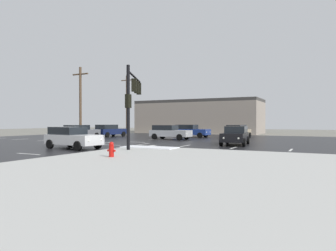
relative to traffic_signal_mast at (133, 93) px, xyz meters
name	(u,v)px	position (x,y,z in m)	size (l,w,h in m)	color
ground_plane	(124,144)	(-3.79, 4.28, -4.02)	(120.00, 120.00, 0.00)	slate
road_asphalt	(124,144)	(-3.79, 4.28, -4.01)	(44.00, 44.00, 0.02)	black
sidewalk_corner	(202,173)	(8.21, -7.72, -3.95)	(18.00, 18.00, 0.14)	#B2B2AD
snow_strip_curbside	(149,147)	(1.21, 0.28, -3.85)	(4.00, 1.60, 0.06)	white
lane_markings	(126,145)	(-2.58, 2.91, -3.99)	(36.15, 36.15, 0.01)	silver
traffic_signal_mast	(133,93)	(0.00, 0.00, 0.00)	(2.47, 5.21, 5.57)	black
fire_hydrant	(111,149)	(2.30, -5.48, -3.48)	(0.48, 0.26, 0.79)	red
strip_building_background	(198,117)	(-7.28, 31.54, -1.17)	(21.37, 8.00, 5.69)	gray
sedan_navy	(109,130)	(-12.52, 13.38, -3.16)	(2.37, 4.66, 1.58)	#141E47
sedan_tan	(238,131)	(3.17, 17.69, -3.16)	(2.29, 4.64, 1.58)	tan
sedan_silver	(169,132)	(-2.98, 11.70, -3.16)	(4.57, 2.10, 1.58)	#B7BABF
sedan_black	(235,135)	(5.56, 7.29, -3.16)	(2.43, 4.68, 1.58)	black
sedan_grey	(80,131)	(-12.94, 8.49, -3.16)	(2.20, 4.61, 1.58)	slate
sedan_white	(72,137)	(-4.13, -1.76, -3.16)	(4.68, 2.45, 1.58)	white
sedan_blue	(190,131)	(-2.71, 17.07, -3.16)	(4.60, 2.18, 1.58)	navy
utility_pole_far	(80,101)	(-12.46, 8.03, 0.29)	(2.20, 0.28, 8.19)	brown
utility_pole_distant	(127,103)	(-17.54, 24.54, 1.11)	(2.20, 0.28, 9.81)	brown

